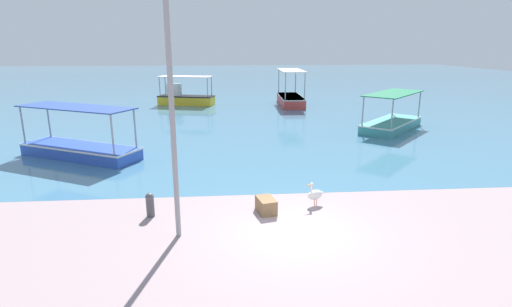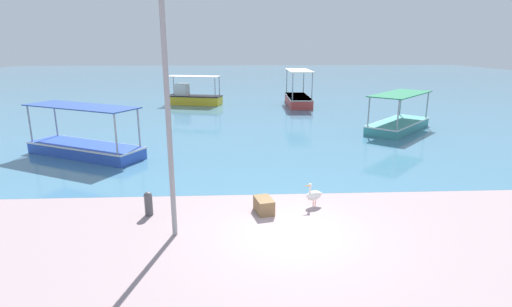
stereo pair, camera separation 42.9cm
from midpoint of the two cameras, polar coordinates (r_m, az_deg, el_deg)
The scene contains 10 objects.
ground at distance 11.40m, azimuth 4.50°, elevation -11.21°, with size 120.00×120.00×0.00m, color gray.
harbor_water at distance 58.30m, azimuth -3.05°, elevation 10.29°, with size 110.00×90.00×0.00m, color teal.
fishing_boat_far_left at distance 25.90m, azimuth 18.33°, elevation 4.25°, with size 5.14×5.31×2.26m.
fishing_boat_outer at distance 35.54m, azimuth -10.50°, elevation 7.90°, with size 5.01×2.69×2.46m.
fishing_boat_far_right at distance 34.95m, azimuth 4.60°, elevation 7.86°, with size 2.06×5.65×2.99m.
fishing_boat_center at distance 20.28m, azimuth -24.39°, elevation 0.79°, with size 6.01×4.26×2.37m.
pelican at distance 13.14m, azimuth 7.49°, elevation -5.80°, with size 0.76×0.49×0.80m.
lamp_post at distance 10.36m, azimuth -13.17°, elevation 7.19°, with size 0.28×0.28×6.64m.
mooring_bollard at distance 12.67m, azimuth -15.85°, elevation -6.95°, with size 0.26×0.26×0.76m.
cargo_crate at distance 12.55m, azimuth 0.46°, elevation -7.41°, with size 0.79×0.49×0.46m, color olive.
Camera 1 is at (-1.92, -10.04, 5.08)m, focal length 28.00 mm.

